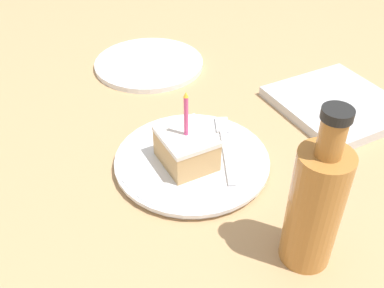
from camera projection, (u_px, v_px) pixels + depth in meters
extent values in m
cube|color=tan|center=(208.00, 174.00, 0.78)|extent=(2.40, 2.40, 0.04)
cylinder|color=silver|center=(192.00, 161.00, 0.77)|extent=(0.25, 0.25, 0.02)
cylinder|color=silver|center=(192.00, 160.00, 0.76)|extent=(0.26, 0.26, 0.01)
cube|color=tan|center=(186.00, 150.00, 0.74)|extent=(0.08, 0.09, 0.05)
cube|color=silver|center=(186.00, 136.00, 0.72)|extent=(0.08, 0.09, 0.01)
cylinder|color=#E04C8C|center=(186.00, 116.00, 0.70)|extent=(0.01, 0.01, 0.07)
cone|color=yellow|center=(186.00, 94.00, 0.67)|extent=(0.01, 0.01, 0.01)
cube|color=silver|center=(227.00, 157.00, 0.76)|extent=(0.07, 0.13, 0.00)
cube|color=silver|center=(222.00, 125.00, 0.83)|extent=(0.04, 0.05, 0.00)
cylinder|color=#B27233|center=(314.00, 210.00, 0.57)|extent=(0.07, 0.07, 0.18)
cylinder|color=#B27233|center=(332.00, 137.00, 0.50)|extent=(0.03, 0.03, 0.05)
cylinder|color=black|center=(337.00, 114.00, 0.48)|extent=(0.04, 0.04, 0.01)
cylinder|color=silver|center=(149.00, 64.00, 1.05)|extent=(0.25, 0.25, 0.01)
cube|color=silver|center=(337.00, 104.00, 0.90)|extent=(0.22, 0.23, 0.02)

